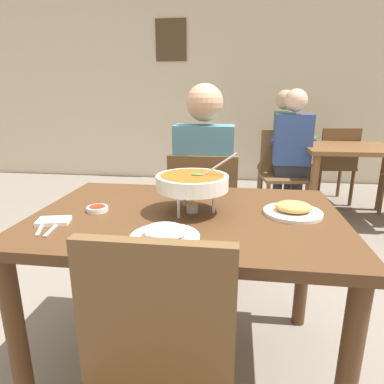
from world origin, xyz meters
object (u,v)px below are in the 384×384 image
object	(u,v)px
appetizer_plate	(293,210)
patron_bg_left	(286,140)
chair_bg_right	(335,161)
dining_table_main	(187,238)
curry_bowl	(192,183)
chair_diner_main	(204,213)
chair_bg_middle	(282,168)
diner_main	(204,176)
sauce_dish	(97,209)
chair_bg_left	(285,159)
rice_plate	(165,234)
dining_table_far	(354,160)
patron_bg_middle	(291,147)

from	to	relation	value
appetizer_plate	patron_bg_left	xyz separation A→B (m)	(0.33, 2.68, -0.04)
appetizer_plate	chair_bg_right	bearing A→B (deg)	71.22
dining_table_main	curry_bowl	xyz separation A→B (m)	(0.02, 0.02, 0.24)
chair_diner_main	chair_bg_right	world-z (taller)	same
dining_table_main	chair_bg_middle	distance (m)	2.32
chair_bg_middle	patron_bg_left	distance (m)	0.56
diner_main	chair_bg_middle	distance (m)	1.63
sauce_dish	chair_bg_left	bearing A→B (deg)	67.13
rice_plate	dining_table_far	size ratio (longest dim) A/B	0.24
chair_bg_middle	chair_bg_right	bearing A→B (deg)	36.25
rice_plate	appetizer_plate	distance (m)	0.57
curry_bowl	chair_bg_left	world-z (taller)	curry_bowl
diner_main	rice_plate	distance (m)	1.03
diner_main	patron_bg_left	bearing A→B (deg)	68.60
chair_diner_main	dining_table_far	world-z (taller)	chair_diner_main
chair_bg_right	diner_main	bearing A→B (deg)	-124.52
diner_main	patron_bg_middle	bearing A→B (deg)	62.08
chair_diner_main	chair_bg_middle	bearing A→B (deg)	65.67
rice_plate	chair_bg_right	distance (m)	3.30
diner_main	dining_table_far	distance (m)	1.97
chair_diner_main	rice_plate	bearing A→B (deg)	-92.12
diner_main	chair_diner_main	bearing A→B (deg)	-90.00
chair_diner_main	chair_bg_left	bearing A→B (deg)	68.79
patron_bg_middle	chair_bg_middle	bearing A→B (deg)	149.68
dining_table_main	curry_bowl	bearing A→B (deg)	42.59
diner_main	chair_bg_left	bearing A→B (deg)	68.48
dining_table_far	chair_diner_main	bearing A→B (deg)	-133.47
curry_bowl	chair_bg_right	xyz separation A→B (m)	(1.32, 2.69, -0.38)
chair_bg_middle	patron_bg_middle	world-z (taller)	patron_bg_middle
chair_bg_left	dining_table_far	bearing A→B (deg)	-45.05
dining_table_far	chair_bg_left	xyz separation A→B (m)	(-0.58, 0.58, -0.12)
dining_table_main	sauce_dish	bearing A→B (deg)	-176.22
chair_diner_main	sauce_dish	bearing A→B (deg)	-117.17
chair_diner_main	patron_bg_left	bearing A→B (deg)	68.92
chair_diner_main	chair_bg_left	world-z (taller)	same
sauce_dish	dining_table_far	distance (m)	2.81
chair_bg_left	rice_plate	bearing A→B (deg)	-105.22
chair_diner_main	sauce_dish	world-z (taller)	chair_diner_main
chair_bg_left	chair_bg_middle	bearing A→B (deg)	-101.73
sauce_dish	patron_bg_left	bearing A→B (deg)	67.20
sauce_dish	chair_bg_left	size ratio (longest dim) A/B	0.10
dining_table_main	chair_diner_main	size ratio (longest dim) A/B	1.41
dining_table_main	diner_main	bearing A→B (deg)	90.00
chair_bg_right	rice_plate	bearing A→B (deg)	-114.80
dining_table_far	chair_bg_left	world-z (taller)	chair_bg_left
rice_plate	chair_bg_left	bearing A→B (deg)	74.78
curry_bowl	dining_table_main	bearing A→B (deg)	-137.41
rice_plate	chair_bg_left	distance (m)	3.15
chair_bg_left	patron_bg_middle	world-z (taller)	patron_bg_middle
sauce_dish	patron_bg_left	size ratio (longest dim) A/B	0.07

